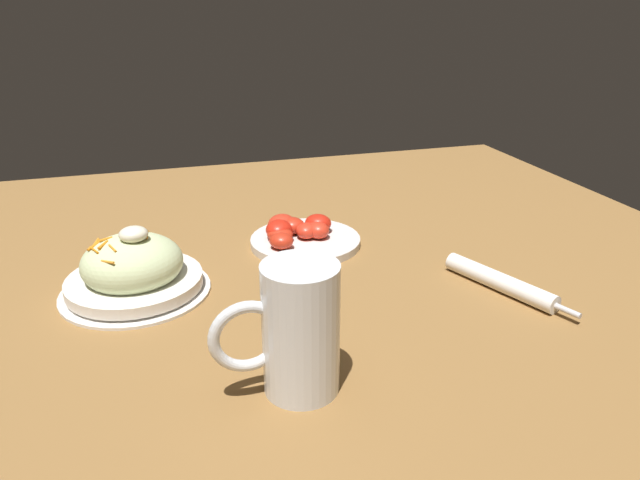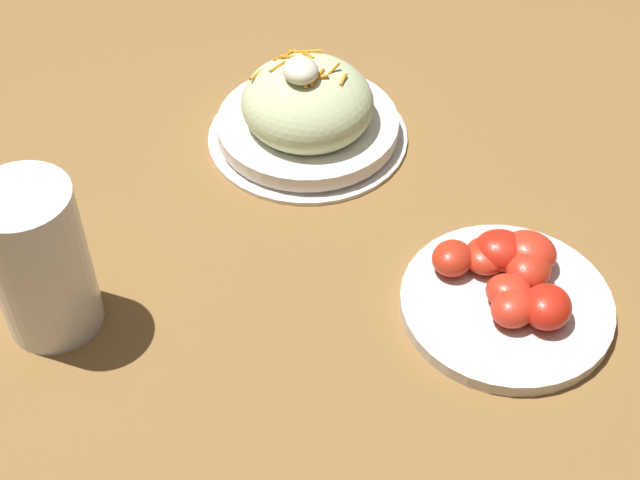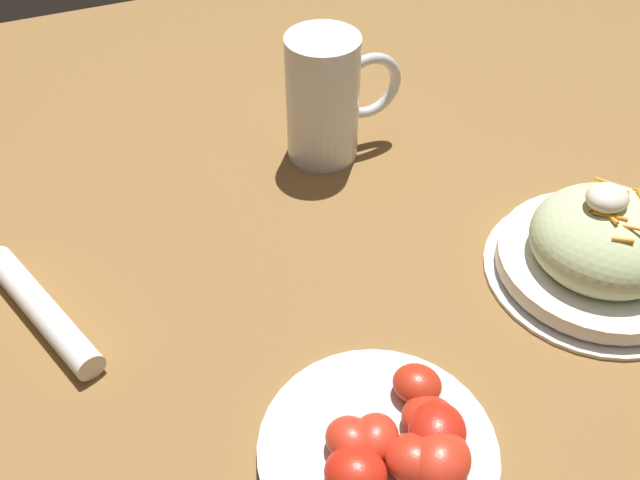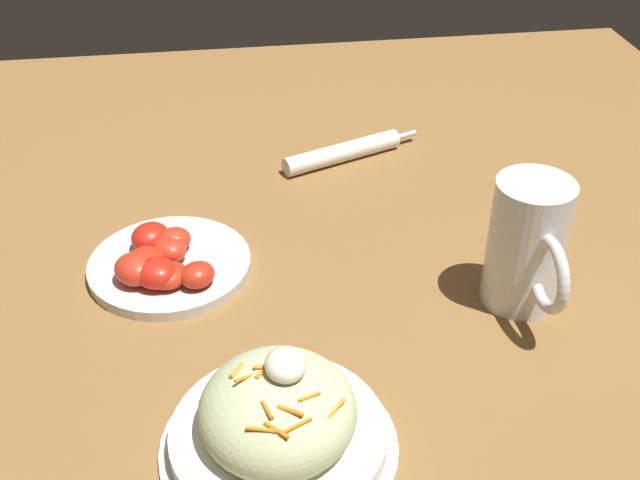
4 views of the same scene
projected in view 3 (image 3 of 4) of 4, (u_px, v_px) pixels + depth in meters
name	position (u px, v px, depth m)	size (l,w,h in m)	color
ground_plane	(333.00, 308.00, 0.67)	(1.43, 1.43, 0.00)	olive
salad_plate	(601.00, 249.00, 0.68)	(0.22, 0.22, 0.11)	white
beer_mug	(325.00, 104.00, 0.80)	(0.14, 0.08, 0.15)	white
napkin_roll	(40.00, 308.00, 0.66)	(0.09, 0.21, 0.03)	white
tomato_plate	(391.00, 446.00, 0.55)	(0.19, 0.19, 0.05)	silver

